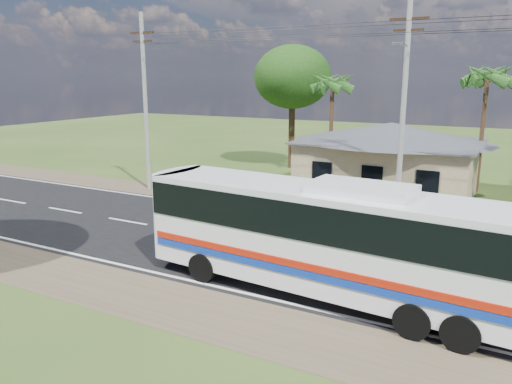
% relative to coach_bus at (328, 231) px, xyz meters
% --- Properties ---
extents(ground, '(120.00, 120.00, 0.00)m').
position_rel_coach_bus_xyz_m(ground, '(-2.96, 3.59, -2.28)').
color(ground, '#2B4317').
rests_on(ground, ground).
extents(road, '(120.00, 16.00, 0.03)m').
position_rel_coach_bus_xyz_m(road, '(-2.96, 3.59, -2.27)').
color(road, black).
rests_on(road, ground).
extents(house, '(12.40, 10.00, 5.00)m').
position_rel_coach_bus_xyz_m(house, '(-1.96, 16.58, 0.37)').
color(house, tan).
rests_on(house, ground).
extents(utility_poles, '(32.80, 2.22, 11.00)m').
position_rel_coach_bus_xyz_m(utility_poles, '(-0.30, 10.07, 3.49)').
color(utility_poles, '#9E9E99').
rests_on(utility_poles, ground).
extents(palm_mid, '(2.80, 2.80, 8.20)m').
position_rel_coach_bus_xyz_m(palm_mid, '(3.04, 19.09, 4.88)').
color(palm_mid, '#47301E').
rests_on(palm_mid, ground).
extents(palm_far, '(2.80, 2.80, 7.70)m').
position_rel_coach_bus_xyz_m(palm_far, '(-6.96, 19.59, 4.40)').
color(palm_far, '#47301E').
rests_on(palm_far, ground).
extents(tree_behind_house, '(6.00, 6.00, 9.61)m').
position_rel_coach_bus_xyz_m(tree_behind_house, '(-10.96, 21.59, 4.84)').
color(tree_behind_house, '#47301E').
rests_on(tree_behind_house, ground).
extents(coach_bus, '(12.99, 3.67, 3.98)m').
position_rel_coach_bus_xyz_m(coach_bus, '(0.00, 0.00, 0.00)').
color(coach_bus, white).
rests_on(coach_bus, ground).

